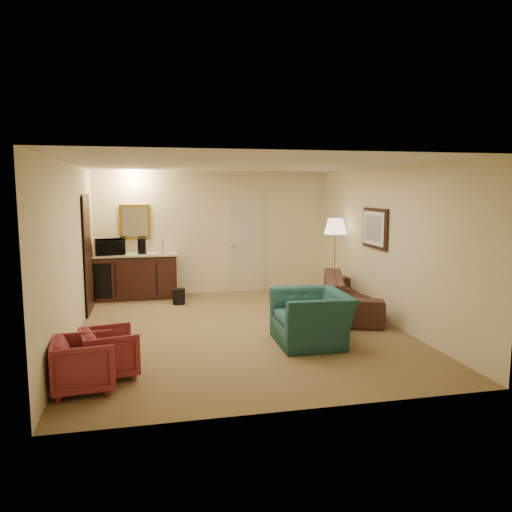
# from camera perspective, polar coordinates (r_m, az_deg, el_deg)

# --- Properties ---
(ground) EXTENTS (6.00, 6.00, 0.00)m
(ground) POSITION_cam_1_polar(r_m,az_deg,el_deg) (8.06, -1.78, -8.40)
(ground) COLOR olive
(ground) RESTS_ON ground
(room_walls) EXTENTS (5.02, 6.01, 2.61)m
(room_walls) POSITION_cam_1_polar(r_m,az_deg,el_deg) (8.50, -3.43, 4.20)
(room_walls) COLOR beige
(room_walls) RESTS_ON ground
(wetbar_cabinet) EXTENTS (1.64, 0.58, 0.92)m
(wetbar_cabinet) POSITION_cam_1_polar(r_m,az_deg,el_deg) (10.48, -13.50, -2.25)
(wetbar_cabinet) COLOR #341A10
(wetbar_cabinet) RESTS_ON ground
(sofa) EXTENTS (1.41, 2.44, 0.92)m
(sofa) POSITION_cam_1_polar(r_m,az_deg,el_deg) (9.17, 10.80, -3.60)
(sofa) COLOR black
(sofa) RESTS_ON ground
(teal_armchair) EXTENTS (0.77, 1.17, 1.01)m
(teal_armchair) POSITION_cam_1_polar(r_m,az_deg,el_deg) (7.31, 6.39, -6.05)
(teal_armchair) COLOR #1B4441
(teal_armchair) RESTS_ON ground
(rose_chair_near) EXTENTS (0.68, 0.71, 0.67)m
(rose_chair_near) POSITION_cam_1_polar(r_m,az_deg,el_deg) (5.97, -19.10, -11.30)
(rose_chair_near) COLOR maroon
(rose_chair_near) RESTS_ON ground
(rose_chair_far) EXTENTS (0.70, 0.73, 0.64)m
(rose_chair_far) POSITION_cam_1_polar(r_m,az_deg,el_deg) (6.30, -16.41, -10.30)
(rose_chair_far) COLOR maroon
(rose_chair_far) RESTS_ON ground
(coffee_table) EXTENTS (0.95, 0.77, 0.48)m
(coffee_table) POSITION_cam_1_polar(r_m,az_deg,el_deg) (8.99, 8.06, -5.19)
(coffee_table) COLOR black
(coffee_table) RESTS_ON ground
(floor_lamp) EXTENTS (0.50, 0.50, 1.66)m
(floor_lamp) POSITION_cam_1_polar(r_m,az_deg,el_deg) (9.98, 8.99, -0.46)
(floor_lamp) COLOR #B6893C
(floor_lamp) RESTS_ON ground
(waste_bin) EXTENTS (0.25, 0.25, 0.31)m
(waste_bin) POSITION_cam_1_polar(r_m,az_deg,el_deg) (9.85, -8.80, -4.58)
(waste_bin) COLOR black
(waste_bin) RESTS_ON ground
(microwave) EXTENTS (0.61, 0.41, 0.38)m
(microwave) POSITION_cam_1_polar(r_m,az_deg,el_deg) (10.40, -16.37, 1.20)
(microwave) COLOR black
(microwave) RESTS_ON wetbar_cabinet
(coffee_maker) EXTENTS (0.19, 0.19, 0.32)m
(coffee_maker) POSITION_cam_1_polar(r_m,az_deg,el_deg) (10.37, -12.91, 1.11)
(coffee_maker) COLOR black
(coffee_maker) RESTS_ON wetbar_cabinet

